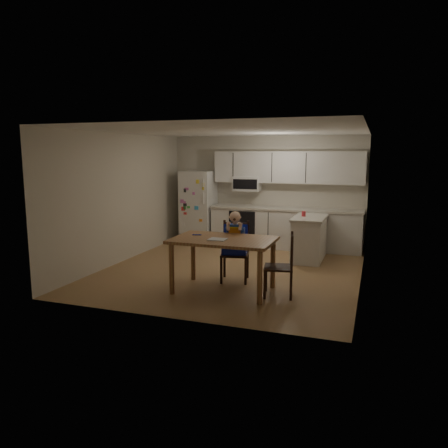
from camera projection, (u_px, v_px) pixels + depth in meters
name	position (u px, v px, depth m)	size (l,w,h in m)	color
room	(240.00, 199.00, 8.22)	(4.52, 5.01, 2.51)	#9B7948
refrigerator	(198.00, 207.00, 10.35)	(0.72, 0.70, 1.70)	silver
kitchen_run	(285.00, 209.00, 9.75)	(3.37, 0.62, 2.15)	silver
kitchen_island	(309.00, 238.00, 8.70)	(0.62, 1.18, 0.87)	silver
red_cup	(304.00, 214.00, 8.68)	(0.08, 0.08, 0.10)	red
dining_table	(223.00, 246.00, 6.66)	(1.54, 0.99, 0.83)	brown
napkin	(218.00, 239.00, 6.56)	(0.26, 0.23, 0.01)	silver
toddler_spoon	(196.00, 235.00, 6.91)	(0.02, 0.02, 0.12)	#1222B8
chair_booster	(235.00, 239.00, 7.24)	(0.52, 0.52, 1.17)	black
chair_side	(285.00, 261.00, 6.45)	(0.49, 0.49, 0.95)	black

